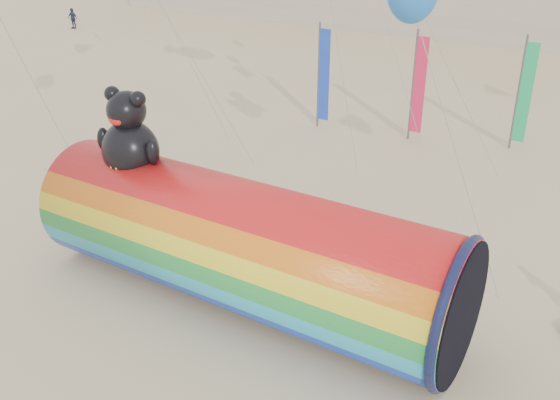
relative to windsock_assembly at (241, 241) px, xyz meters
The scene contains 3 objects.
ground 1.99m from the windsock_assembly, 136.71° to the left, with size 160.00×160.00×0.00m, color #CCB58C.
windsock_assembly is the anchor object (origin of this frame).
festival_banners 15.53m from the windsock_assembly, 93.07° to the left, with size 9.74×2.07×5.20m.
Camera 1 is at (9.30, -12.56, 10.36)m, focal length 40.00 mm.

